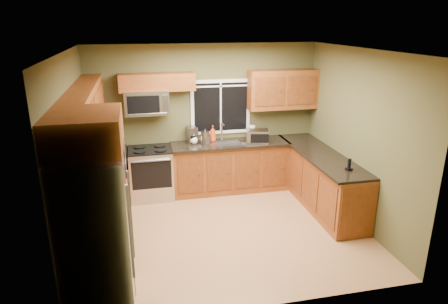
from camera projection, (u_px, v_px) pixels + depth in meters
name	position (u px, v px, depth m)	size (l,w,h in m)	color
floor	(226.00, 229.00, 6.19)	(4.20, 4.20, 0.00)	#B07B4D
ceiling	(226.00, 50.00, 5.33)	(4.20, 4.20, 0.00)	white
back_wall	(205.00, 118.00, 7.43)	(4.20, 4.20, 0.00)	brown
front_wall	(264.00, 198.00, 4.09)	(4.20, 4.20, 0.00)	brown
left_wall	(73.00, 157.00, 5.33)	(3.60, 3.60, 0.00)	brown
right_wall	(358.00, 138.00, 6.19)	(3.60, 3.60, 0.00)	brown
window	(221.00, 107.00, 7.41)	(1.12, 0.03, 1.02)	white
base_cabinets_left	(105.00, 201.00, 6.12)	(0.60, 2.65, 0.90)	brown
countertop_left	(103.00, 172.00, 5.98)	(0.65, 2.65, 0.04)	black
base_cabinets_back	(230.00, 167.00, 7.52)	(2.17, 0.60, 0.90)	brown
countertop_back	(230.00, 144.00, 7.35)	(2.17, 0.65, 0.04)	black
base_cabinets_peninsula	(320.00, 180.00, 6.91)	(0.60, 2.52, 0.90)	brown
countertop_peninsula	(321.00, 154.00, 6.77)	(0.65, 2.50, 0.04)	black
upper_cabinets_left	(85.00, 111.00, 5.65)	(0.33, 2.65, 0.72)	brown
upper_cabinets_back_left	(157.00, 82.00, 6.88)	(1.30, 0.33, 0.30)	brown
upper_cabinets_back_right	(283.00, 89.00, 7.41)	(1.30, 0.33, 0.72)	brown
upper_cabinet_over_fridge	(85.00, 131.00, 3.99)	(0.72, 0.90, 0.38)	brown
refrigerator	(96.00, 231.00, 4.34)	(0.74, 0.90, 1.80)	#B7B7BC
range	(151.00, 173.00, 7.19)	(0.76, 0.69, 0.94)	#B7B7BC
microwave	(147.00, 102.00, 6.92)	(0.76, 0.41, 0.42)	#B7B7BC
sink	(224.00, 142.00, 7.33)	(0.60, 0.42, 0.36)	slate
toaster_oven	(257.00, 136.00, 7.31)	(0.45, 0.38, 0.24)	#B7B7BC
coffee_maker	(192.00, 135.00, 7.31)	(0.21, 0.26, 0.29)	slate
kettle	(205.00, 137.00, 7.22)	(0.19, 0.19, 0.29)	#B7B7BC
paper_towel_roll	(252.00, 132.00, 7.52)	(0.15, 0.15, 0.29)	white
soap_bottle_a	(213.00, 133.00, 7.39)	(0.11, 0.11, 0.30)	#D34213
soap_bottle_c	(194.00, 139.00, 7.26)	(0.14, 0.14, 0.18)	white
cordless_phone	(349.00, 167.00, 5.98)	(0.09, 0.09, 0.18)	black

